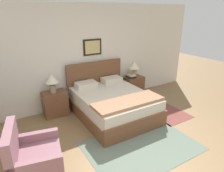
{
  "coord_description": "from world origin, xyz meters",
  "views": [
    {
      "loc": [
        -1.95,
        -1.91,
        2.38
      ],
      "look_at": [
        0.12,
        1.54,
        0.88
      ],
      "focal_mm": 32.0,
      "sensor_mm": 36.0,
      "label": 1
    }
  ],
  "objects": [
    {
      "name": "table_lamp_near_window",
      "position": [
        -0.89,
        2.55,
        0.89
      ],
      "size": [
        0.3,
        0.3,
        0.45
      ],
      "color": "gray",
      "rests_on": "nightstand_near_window"
    },
    {
      "name": "area_rug_main",
      "position": [
        0.14,
        0.49,
        0.0
      ],
      "size": [
        2.04,
        1.44,
        0.01
      ],
      "color": "slate",
      "rests_on": "ground_plane"
    },
    {
      "name": "armchair",
      "position": [
        -1.71,
        0.75,
        0.29
      ],
      "size": [
        0.85,
        0.91,
        0.89
      ],
      "rotation": [
        0.0,
        0.0,
        -1.76
      ],
      "color": "#8E606B",
      "rests_on": "ground_plane"
    },
    {
      "name": "book_thick_bottom",
      "position": [
        1.34,
        2.5,
        0.6
      ],
      "size": [
        0.22,
        0.26,
        0.03
      ],
      "rotation": [
        0.0,
        0.0,
        -0.06
      ],
      "color": "#232328",
      "rests_on": "nightstand_by_door"
    },
    {
      "name": "ground_plane",
      "position": [
        0.0,
        0.0,
        0.0
      ],
      "size": [
        16.0,
        16.0,
        0.0
      ],
      "primitive_type": "plane",
      "color": "olive"
    },
    {
      "name": "area_rug_bedside",
      "position": [
        1.52,
        1.42,
        0.0
      ],
      "size": [
        0.82,
        1.48,
        0.01
      ],
      "color": "brown",
      "rests_on": "ground_plane"
    },
    {
      "name": "table_lamp_by_door",
      "position": [
        1.49,
        2.55,
        0.89
      ],
      "size": [
        0.3,
        0.3,
        0.45
      ],
      "color": "gray",
      "rests_on": "nightstand_by_door"
    },
    {
      "name": "book_novel_upper",
      "position": [
        1.34,
        2.5,
        0.67
      ],
      "size": [
        0.17,
        0.25,
        0.03
      ],
      "rotation": [
        0.0,
        0.0,
        0.03
      ],
      "color": "beige",
      "rests_on": "book_hardcover_middle"
    },
    {
      "name": "nightstand_near_window",
      "position": [
        -0.88,
        2.54,
        0.29
      ],
      "size": [
        0.55,
        0.42,
        0.59
      ],
      "color": "brown",
      "rests_on": "ground_plane"
    },
    {
      "name": "bed",
      "position": [
        0.3,
        1.78,
        0.32
      ],
      "size": [
        1.57,
        1.95,
        1.15
      ],
      "color": "brown",
      "rests_on": "ground_plane"
    },
    {
      "name": "nightstand_by_door",
      "position": [
        1.47,
        2.54,
        0.29
      ],
      "size": [
        0.55,
        0.42,
        0.59
      ],
      "color": "brown",
      "rests_on": "ground_plane"
    },
    {
      "name": "book_hardcover_middle",
      "position": [
        1.34,
        2.5,
        0.64
      ],
      "size": [
        0.23,
        0.24,
        0.03
      ],
      "rotation": [
        0.0,
        0.0,
        -0.09
      ],
      "color": "#232328",
      "rests_on": "book_thick_bottom"
    },
    {
      "name": "wall_back",
      "position": [
        0.0,
        2.82,
        1.3
      ],
      "size": [
        7.24,
        0.09,
        2.6
      ],
      "color": "silver",
      "rests_on": "ground_plane"
    }
  ]
}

